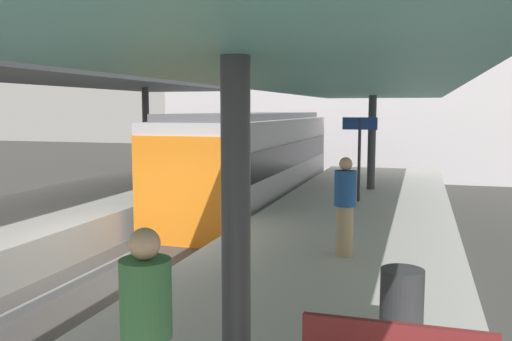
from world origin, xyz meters
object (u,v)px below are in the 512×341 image
platform_sign (360,140)px  litter_bin (402,307)px  passenger_near_bench (147,337)px  passenger_mid_platform (345,205)px  commuter_train (254,161)px

platform_sign → litter_bin: bearing=-81.0°
platform_sign → passenger_near_bench: 11.11m
litter_bin → platform_sign: bearing=99.0°
platform_sign → passenger_near_bench: (-0.26, -11.08, -0.79)m
litter_bin → passenger_near_bench: passenger_near_bench is taller
platform_sign → passenger_mid_platform: platform_sign is taller
litter_bin → passenger_near_bench: bearing=-125.6°
passenger_near_bench → passenger_mid_platform: (0.63, 5.59, 0.02)m
litter_bin → passenger_mid_platform: size_ratio=0.49×
commuter_train → passenger_near_bench: size_ratio=6.90×
litter_bin → passenger_mid_platform: passenger_mid_platform is taller
platform_sign → passenger_near_bench: platform_sign is taller
passenger_near_bench → litter_bin: bearing=54.4°
platform_sign → passenger_near_bench: bearing=-91.3°
passenger_mid_platform → litter_bin: bearing=-72.7°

